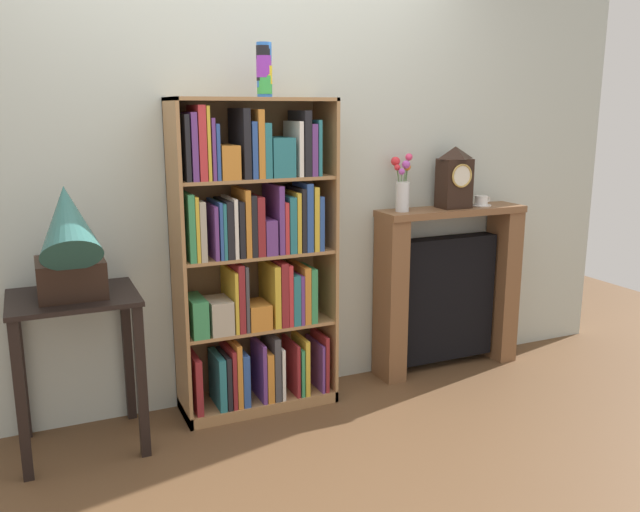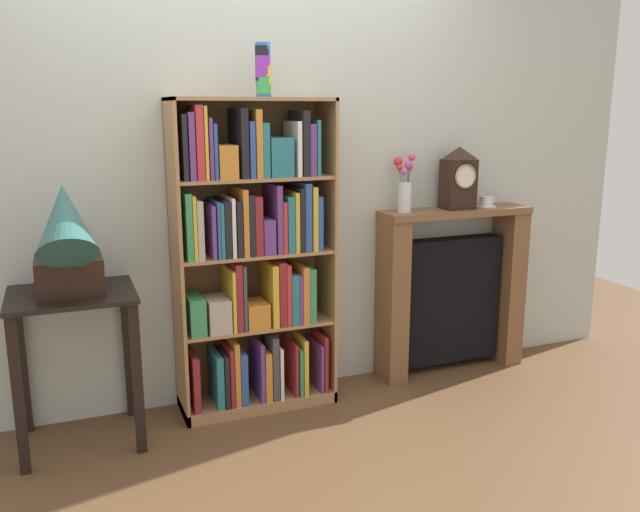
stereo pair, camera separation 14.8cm
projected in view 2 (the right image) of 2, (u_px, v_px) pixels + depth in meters
name	position (u px, v px, depth m)	size (l,w,h in m)	color
ground_plane	(264.00, 414.00, 3.53)	(7.65, 6.40, 0.02)	brown
wall_back	(273.00, 163.00, 3.59)	(4.65, 0.08, 2.60)	beige
bookshelf	(253.00, 261.00, 3.44)	(0.83, 0.31, 1.64)	#A87A4C
cup_stack	(263.00, 70.00, 3.23)	(0.08, 0.08, 0.26)	blue
side_table_left	(74.00, 332.00, 3.10)	(0.57, 0.49, 0.75)	black
gramophone	(67.00, 241.00, 2.94)	(0.29, 0.48, 0.59)	black
fireplace_mantel	(450.00, 291.00, 4.03)	(0.94, 0.24, 1.01)	brown
mantel_clock	(459.00, 178.00, 3.86)	(0.18, 0.15, 0.36)	black
flower_vase	(405.00, 187.00, 3.75)	(0.13, 0.12, 0.33)	silver
teacup_with_saucer	(486.00, 202.00, 3.97)	(0.13, 0.12, 0.06)	white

